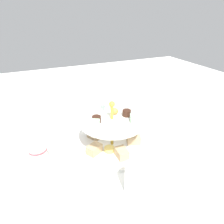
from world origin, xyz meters
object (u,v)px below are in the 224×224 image
object	(u,v)px
tiered_serving_stand	(112,135)
water_glass_mid_back	(136,179)
teacup_with_saucer	(39,155)
water_glass_short_left	(56,175)
butter_knife_left	(186,138)
butter_knife_right	(51,127)
water_glass_tall_right	(112,104)

from	to	relation	value
tiered_serving_stand	water_glass_mid_back	distance (m)	0.21
teacup_with_saucer	water_glass_short_left	bearing A→B (deg)	15.55
butter_knife_left	butter_knife_right	size ratio (longest dim) A/B	1.00
tiered_serving_stand	butter_knife_left	bearing A→B (deg)	75.97
water_glass_short_left	butter_knife_right	size ratio (longest dim) A/B	0.44
butter_knife_right	water_glass_mid_back	distance (m)	0.47
water_glass_tall_right	teacup_with_saucer	world-z (taller)	water_glass_tall_right
tiered_serving_stand	butter_knife_right	size ratio (longest dim) A/B	1.60
butter_knife_right	butter_knife_left	bearing A→B (deg)	102.17
tiered_serving_stand	water_glass_mid_back	size ratio (longest dim) A/B	2.89
teacup_with_saucer	butter_knife_left	distance (m)	0.54
water_glass_mid_back	water_glass_short_left	bearing A→B (deg)	-119.81
water_glass_mid_back	teacup_with_saucer	bearing A→B (deg)	-136.30
water_glass_tall_right	teacup_with_saucer	distance (m)	0.40
water_glass_tall_right	butter_knife_left	distance (m)	0.35
water_glass_short_left	butter_knife_right	xyz separation A→B (m)	(-0.33, 0.03, -0.04)
water_glass_short_left	teacup_with_saucer	size ratio (longest dim) A/B	0.84
tiered_serving_stand	water_glass_tall_right	distance (m)	0.24
teacup_with_saucer	tiered_serving_stand	bearing A→B (deg)	84.98
butter_knife_left	butter_knife_right	world-z (taller)	same
butter_knife_right	water_glass_short_left	bearing A→B (deg)	39.04
teacup_with_saucer	butter_knife_left	xyz separation A→B (m)	(0.09, 0.53, -0.02)
water_glass_tall_right	butter_knife_right	xyz separation A→B (m)	(-0.01, -0.28, -0.06)
butter_knife_right	water_glass_mid_back	size ratio (longest dim) A/B	1.81
teacup_with_saucer	water_glass_mid_back	bearing A→B (deg)	43.70
teacup_with_saucer	water_glass_tall_right	bearing A→B (deg)	119.58
butter_knife_left	water_glass_mid_back	world-z (taller)	water_glass_mid_back
water_glass_tall_right	teacup_with_saucer	bearing A→B (deg)	-60.42
butter_knife_left	butter_knife_right	xyz separation A→B (m)	(-0.29, -0.46, 0.00)
water_glass_mid_back	tiered_serving_stand	bearing A→B (deg)	173.35
tiered_serving_stand	butter_knife_left	distance (m)	0.29
teacup_with_saucer	butter_knife_left	world-z (taller)	teacup_with_saucer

